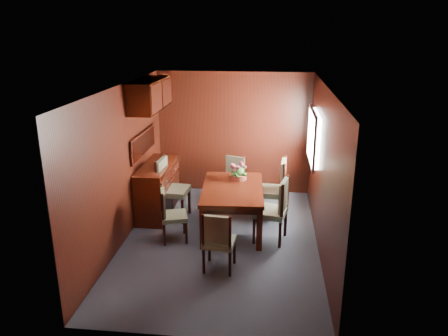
# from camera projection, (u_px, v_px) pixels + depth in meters

# --- Properties ---
(ground) EXTENTS (4.50, 4.50, 0.00)m
(ground) POSITION_uv_depth(u_px,v_px,m) (221.00, 241.00, 6.86)
(ground) COLOR #353B48
(ground) RESTS_ON ground
(room_shell) EXTENTS (3.06, 4.52, 2.41)m
(room_shell) POSITION_uv_depth(u_px,v_px,m) (216.00, 135.00, 6.68)
(room_shell) COLOR black
(room_shell) RESTS_ON ground
(sideboard) EXTENTS (0.48, 1.40, 0.90)m
(sideboard) POSITION_uv_depth(u_px,v_px,m) (158.00, 189.00, 7.79)
(sideboard) COLOR black
(sideboard) RESTS_ON ground
(dining_table) EXTENTS (1.07, 1.61, 0.73)m
(dining_table) POSITION_uv_depth(u_px,v_px,m) (233.00, 193.00, 7.09)
(dining_table) COLOR black
(dining_table) RESTS_ON ground
(chair_left_near) EXTENTS (0.49, 0.50, 0.85)m
(chair_left_near) POSITION_uv_depth(u_px,v_px,m) (170.00, 212.00, 6.75)
(chair_left_near) COLOR black
(chair_left_near) RESTS_ON ground
(chair_left_far) EXTENTS (0.53, 0.55, 1.08)m
(chair_left_far) POSITION_uv_depth(u_px,v_px,m) (169.00, 185.00, 7.53)
(chair_left_far) COLOR black
(chair_left_far) RESTS_ON ground
(chair_right_near) EXTENTS (0.56, 0.58, 1.03)m
(chair_right_near) POSITION_uv_depth(u_px,v_px,m) (276.00, 207.00, 6.70)
(chair_right_near) COLOR black
(chair_right_near) RESTS_ON ground
(chair_right_far) EXTENTS (0.53, 0.55, 1.08)m
(chair_right_far) POSITION_uv_depth(u_px,v_px,m) (276.00, 186.00, 7.49)
(chair_right_far) COLOR black
(chair_right_far) RESTS_ON ground
(chair_head) EXTENTS (0.45, 0.44, 0.88)m
(chair_head) POSITION_uv_depth(u_px,v_px,m) (218.00, 239.00, 5.88)
(chair_head) COLOR black
(chair_head) RESTS_ON ground
(chair_foot) EXTENTS (0.53, 0.52, 0.88)m
(chair_foot) POSITION_uv_depth(u_px,v_px,m) (233.00, 177.00, 8.30)
(chair_foot) COLOR black
(chair_foot) RESTS_ON ground
(flower_centerpiece) EXTENTS (0.32, 0.32, 0.32)m
(flower_centerpiece) POSITION_uv_depth(u_px,v_px,m) (238.00, 171.00, 7.39)
(flower_centerpiece) COLOR #B74D37
(flower_centerpiece) RESTS_ON dining_table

